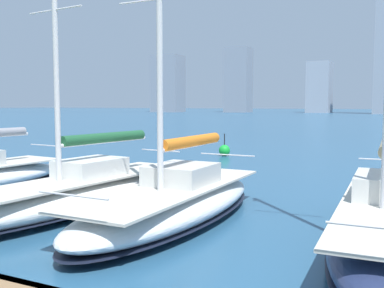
{
  "coord_description": "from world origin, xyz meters",
  "views": [
    {
      "loc": [
        -5.08,
        3.38,
        3.25
      ],
      "look_at": [
        0.09,
        -7.12,
        2.2
      ],
      "focal_mm": 42.0,
      "sensor_mm": 36.0,
      "label": 1
    }
  ],
  "objects_px": {
    "sailboat_orange": "(174,201)",
    "sailboat_forest": "(79,192)",
    "sailboat_tan": "(384,219)",
    "channel_buoy": "(224,150)"
  },
  "relations": [
    {
      "from": "sailboat_orange",
      "to": "sailboat_forest",
      "type": "xyz_separation_m",
      "value": [
        3.17,
        0.19,
        0.01
      ]
    },
    {
      "from": "sailboat_tan",
      "to": "sailboat_orange",
      "type": "bearing_deg",
      "value": 1.82
    },
    {
      "from": "sailboat_tan",
      "to": "sailboat_orange",
      "type": "relative_size",
      "value": 1.27
    },
    {
      "from": "sailboat_orange",
      "to": "channel_buoy",
      "type": "xyz_separation_m",
      "value": [
        4.65,
        -15.19,
        -0.22
      ]
    },
    {
      "from": "sailboat_orange",
      "to": "channel_buoy",
      "type": "height_order",
      "value": "sailboat_orange"
    },
    {
      "from": "sailboat_orange",
      "to": "sailboat_tan",
      "type": "bearing_deg",
      "value": -178.18
    },
    {
      "from": "sailboat_orange",
      "to": "channel_buoy",
      "type": "distance_m",
      "value": 15.89
    },
    {
      "from": "sailboat_tan",
      "to": "sailboat_orange",
      "type": "height_order",
      "value": "sailboat_tan"
    },
    {
      "from": "sailboat_tan",
      "to": "sailboat_forest",
      "type": "height_order",
      "value": "sailboat_tan"
    },
    {
      "from": "channel_buoy",
      "to": "sailboat_tan",
      "type": "bearing_deg",
      "value": 123.66
    }
  ]
}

